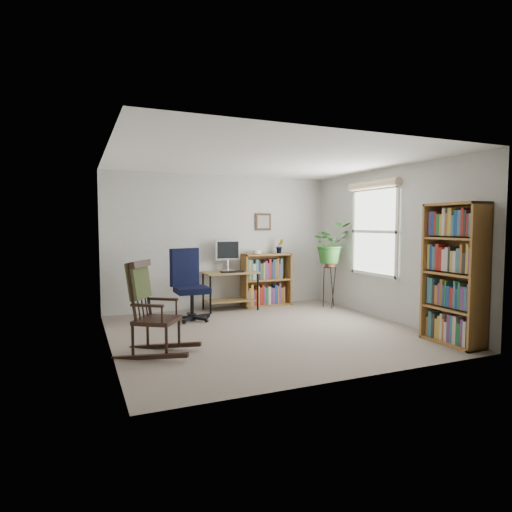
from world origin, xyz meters
name	(u,v)px	position (x,y,z in m)	size (l,w,h in m)	color
floor	(267,332)	(0.00, 0.00, 0.00)	(4.20, 4.00, 0.00)	gray
ceiling	(267,160)	(0.00, 0.00, 2.40)	(4.20, 4.00, 0.00)	white
wall_back	(222,242)	(0.00, 2.00, 1.20)	(4.20, 0.00, 2.40)	beige
wall_front	(353,257)	(0.00, -2.00, 1.20)	(4.20, 0.00, 2.40)	beige
wall_left	(108,251)	(-2.10, 0.00, 1.20)	(0.00, 4.00, 2.40)	beige
wall_right	(388,244)	(2.10, 0.00, 1.20)	(0.00, 4.00, 2.40)	beige
window	(374,232)	(2.06, 0.30, 1.40)	(0.12, 1.20, 1.50)	white
desk	(230,291)	(0.06, 1.70, 0.34)	(0.95, 0.52, 0.68)	olive
monitor	(228,255)	(0.06, 1.84, 0.96)	(0.46, 0.16, 0.56)	silver
keyboard	(233,272)	(0.06, 1.58, 0.69)	(0.40, 0.15, 0.03)	black
office_chair	(192,284)	(-0.78, 1.16, 0.58)	(0.63, 0.63, 1.15)	black
rocking_chair	(157,307)	(-1.61, -0.45, 0.56)	(0.58, 0.96, 1.12)	black
low_bookshelf	(266,280)	(0.81, 1.82, 0.49)	(0.92, 0.31, 0.98)	olive
tall_bookshelf	(454,274)	(1.92, -1.46, 0.89)	(0.33, 0.78, 1.78)	olive
plant_stand	(330,284)	(1.80, 1.19, 0.44)	(0.24, 0.24, 0.87)	black
spider_plant	(331,223)	(1.80, 1.19, 1.54)	(1.69, 1.88, 1.46)	#296B25
potted_plant_small	(280,250)	(1.09, 1.83, 1.03)	(0.13, 0.24, 0.11)	#296B25
framed_picture	(263,222)	(0.81, 1.97, 1.57)	(0.32, 0.04, 0.32)	black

